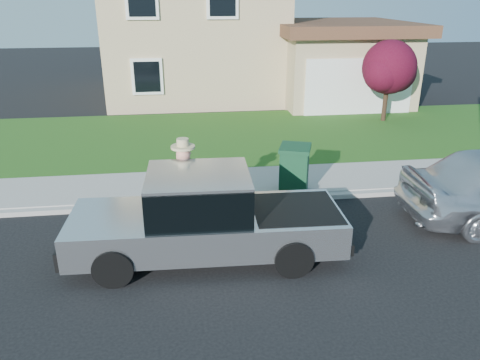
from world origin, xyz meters
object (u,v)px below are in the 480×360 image
(woman, at_px, (185,188))
(ornamental_tree, at_px, (390,70))
(trash_bin, at_px, (294,169))
(pickup_truck, at_px, (205,219))

(woman, xyz_separation_m, ornamental_tree, (8.08, 8.07, 1.12))
(woman, bearing_deg, trash_bin, -134.64)
(woman, bearing_deg, ornamental_tree, -116.21)
(pickup_truck, relative_size, trash_bin, 4.47)
(pickup_truck, bearing_deg, trash_bin, 49.26)
(ornamental_tree, bearing_deg, woman, -135.02)
(woman, height_order, ornamental_tree, ornamental_tree)
(woman, bearing_deg, pickup_truck, 125.23)
(pickup_truck, bearing_deg, woman, 108.31)
(pickup_truck, height_order, woman, woman)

